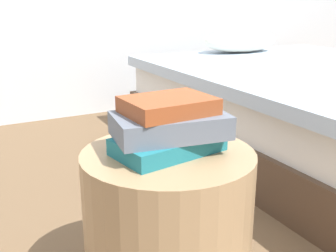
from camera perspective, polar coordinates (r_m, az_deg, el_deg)
bed at (r=2.41m, az=20.91°, el=2.14°), size 1.58×2.04×0.62m
side_table at (r=1.19m, az=0.00°, el=-13.21°), size 0.47×0.47×0.42m
book_teal at (r=1.09m, az=0.24°, el=-2.56°), size 0.30×0.20×0.04m
book_slate at (r=1.08m, az=0.24°, el=0.13°), size 0.31×0.22×0.06m
book_rust at (r=1.07m, az=0.03°, el=2.87°), size 0.23×0.18×0.04m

